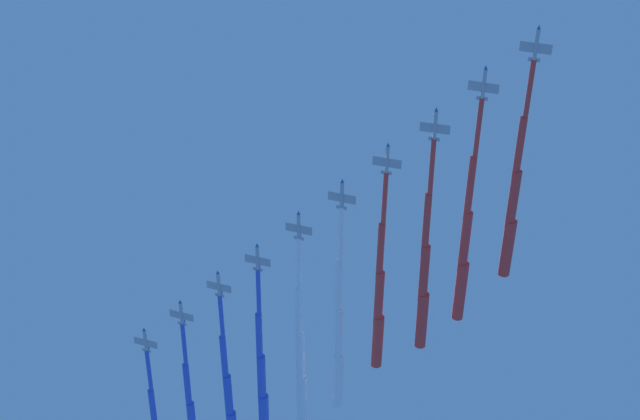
# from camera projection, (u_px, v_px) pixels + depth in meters

# --- Properties ---
(jet_lead) EXTENTS (63.65, 50.02, 4.51)m
(jet_lead) POSITION_uv_depth(u_px,v_px,m) (513.00, 202.00, 234.15)
(jet_lead) COLOR #9EA3AD
(jet_port_inner) EXTENTS (68.38, 53.44, 4.53)m
(jet_port_inner) POSITION_uv_depth(u_px,v_px,m) (465.00, 245.00, 241.75)
(jet_port_inner) COLOR #9EA3AD
(jet_starboard_inner) EXTENTS (66.41, 53.29, 4.42)m
(jet_starboard_inner) POSITION_uv_depth(u_px,v_px,m) (424.00, 277.00, 244.77)
(jet_starboard_inner) COLOR #9EA3AD
(jet_port_mid) EXTENTS (65.56, 51.16, 4.44)m
(jet_port_mid) POSITION_uv_depth(u_px,v_px,m) (379.00, 300.00, 250.53)
(jet_port_mid) COLOR #9EA3AD
(jet_starboard_mid) EXTENTS (70.19, 54.67, 4.50)m
(jet_starboard_mid) POSITION_uv_depth(u_px,v_px,m) (338.00, 339.00, 257.37)
(jet_starboard_mid) COLOR #9EA3AD
(jet_port_outer) EXTENTS (68.88, 54.55, 4.52)m
(jet_port_outer) POSITION_uv_depth(u_px,v_px,m) (301.00, 362.00, 263.29)
(jet_port_outer) COLOR #9EA3AD
(jet_starboard_outer) EXTENTS (65.69, 51.25, 4.49)m
(jet_starboard_outer) POSITION_uv_depth(u_px,v_px,m) (262.00, 381.00, 267.09)
(jet_starboard_outer) COLOR #9EA3AD
(jet_trail_port) EXTENTS (63.17, 51.04, 4.54)m
(jet_trail_port) POSITION_uv_depth(u_px,v_px,m) (229.00, 399.00, 273.38)
(jet_trail_port) COLOR #9EA3AD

